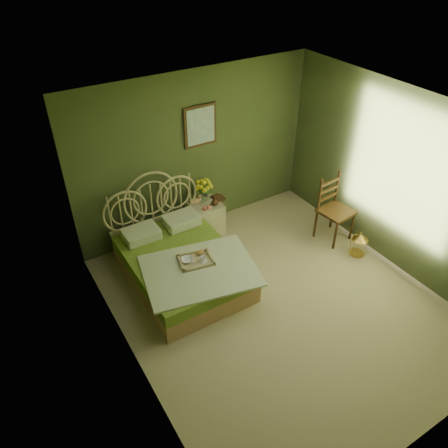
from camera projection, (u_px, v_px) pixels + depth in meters
floor at (278, 303)px, 5.96m from camera, size 4.50×4.50×0.00m
ceiling at (297, 124)px, 4.44m from camera, size 4.50×4.50×0.00m
wall_back at (196, 154)px, 6.76m from camera, size 4.00×0.00×4.00m
wall_left at (128, 288)px, 4.35m from camera, size 0.00×4.50×4.50m
wall_right at (400, 182)px, 6.05m from camera, size 0.00×4.50×4.50m
wall_art at (200, 126)px, 6.51m from camera, size 0.54×0.04×0.64m
bed at (181, 263)px, 6.21m from camera, size 1.67×2.11×1.31m
nightstand at (205, 213)px, 7.12m from camera, size 0.48×0.49×0.96m
chair at (333, 204)px, 6.88m from camera, size 0.53×0.53×1.08m
birdcage at (359, 244)px, 6.73m from camera, size 0.24×0.24×0.37m
book_lower at (214, 200)px, 7.08m from camera, size 0.20×0.25×0.02m
book_upper at (214, 199)px, 7.07m from camera, size 0.22×0.25×0.02m
cereal_bowl at (188, 260)px, 5.89m from camera, size 0.21×0.21×0.04m
coffee_cup at (203, 259)px, 5.88m from camera, size 0.08×0.08×0.07m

